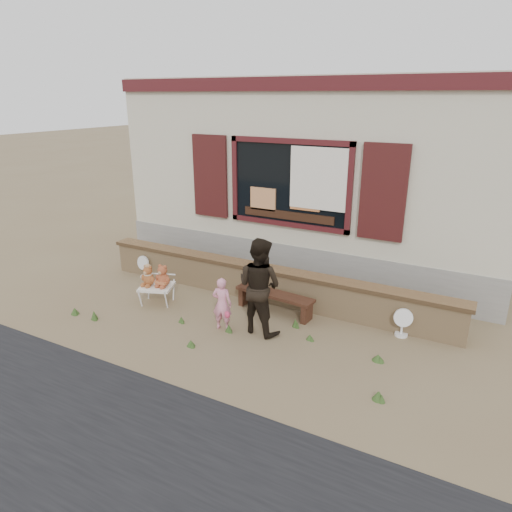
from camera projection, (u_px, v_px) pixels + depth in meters
The scene contains 12 objects.
ground at pixel (240, 321), 7.80m from camera, with size 80.00×80.00×0.00m, color brown.
shopfront at pixel (333, 169), 10.87m from camera, with size 8.04×5.13×4.00m.
brick_wall at pixel (266, 283), 8.52m from camera, with size 7.10×0.36×0.67m.
bench at pixel (275, 298), 8.05m from camera, with size 1.49×0.45×0.38m.
folding_chair at pixel (157, 287), 8.38m from camera, with size 0.72×0.68×0.35m.
teddy_bear_left at pixel (148, 275), 8.32m from camera, with size 0.29×0.25×0.40m, color brown, non-canonical shape.
teddy_bear_right at pixel (163, 275), 8.28m from camera, with size 0.31×0.27×0.42m, color brown, non-canonical shape.
child at pixel (222, 304), 7.41m from camera, with size 0.33×0.22×0.90m, color pink.
adult at pixel (259, 286), 7.24m from camera, with size 0.77×0.60×1.59m, color black.
fan_left at pixel (144, 266), 9.62m from camera, with size 0.30×0.20×0.48m.
fan_right at pixel (402, 322), 7.26m from camera, with size 0.31×0.20×0.49m.
grass_tufts at pixel (236, 339), 7.13m from camera, with size 5.48×1.53×0.16m.
Camera 1 is at (3.53, -6.03, 3.66)m, focal length 32.00 mm.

